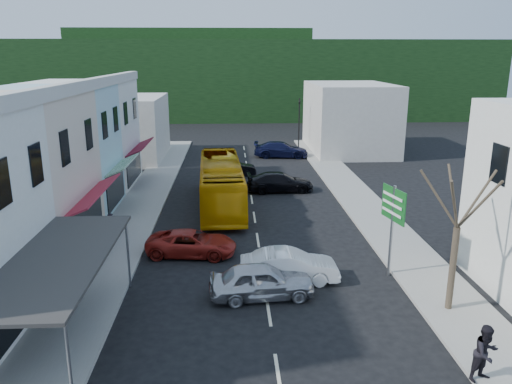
% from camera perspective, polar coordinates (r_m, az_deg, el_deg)
% --- Properties ---
extents(ground, '(120.00, 120.00, 0.00)m').
position_cam_1_polar(ground, '(23.99, 0.73, -8.92)').
color(ground, black).
rests_on(ground, ground).
extents(sidewalk_left, '(3.00, 52.00, 0.15)m').
position_cam_1_polar(sidewalk_left, '(33.84, -13.15, -1.83)').
color(sidewalk_left, gray).
rests_on(sidewalk_left, ground).
extents(sidewalk_right, '(3.00, 52.00, 0.15)m').
position_cam_1_polar(sidewalk_right, '(34.46, 12.21, -1.47)').
color(sidewalk_right, gray).
rests_on(sidewalk_right, ground).
extents(shopfront_row, '(8.25, 30.00, 8.00)m').
position_cam_1_polar(shopfront_row, '(29.60, -24.85, 2.51)').
color(shopfront_row, silver).
rests_on(shopfront_row, ground).
extents(distant_block_left, '(8.00, 10.00, 6.00)m').
position_cam_1_polar(distant_block_left, '(50.42, -15.12, 7.07)').
color(distant_block_left, '#B7B2A8').
rests_on(distant_block_left, ground).
extents(distant_block_right, '(8.00, 12.00, 7.00)m').
position_cam_1_polar(distant_block_right, '(53.65, 10.61, 8.35)').
color(distant_block_right, '#B7B2A8').
rests_on(distant_block_right, ground).
extents(hillside, '(80.00, 26.00, 14.00)m').
position_cam_1_polar(hillside, '(86.95, -3.01, 13.36)').
color(hillside, black).
rests_on(hillside, ground).
extents(bus, '(3.04, 11.70, 3.10)m').
position_cam_1_polar(bus, '(33.34, -4.02, 0.92)').
color(bus, orange).
rests_on(bus, ground).
extents(car_silver, '(4.55, 2.19, 1.40)m').
position_cam_1_polar(car_silver, '(21.21, 0.67, -10.25)').
color(car_silver, silver).
rests_on(car_silver, ground).
extents(car_white, '(4.41, 1.82, 1.40)m').
position_cam_1_polar(car_white, '(22.67, 3.82, -8.52)').
color(car_white, white).
rests_on(car_white, ground).
extents(car_red, '(4.79, 2.43, 1.40)m').
position_cam_1_polar(car_red, '(25.67, -7.37, -5.68)').
color(car_red, maroon).
rests_on(car_red, ground).
extents(car_black_near, '(4.57, 2.03, 1.40)m').
position_cam_1_polar(car_black_near, '(37.18, 2.76, 1.12)').
color(car_black_near, black).
rests_on(car_black_near, ground).
extents(car_black_far, '(4.48, 2.00, 1.40)m').
position_cam_1_polar(car_black_far, '(42.14, -2.73, 2.84)').
color(car_black_far, black).
rests_on(car_black_far, ground).
extents(car_navy_far, '(4.65, 2.23, 1.40)m').
position_cam_1_polar(car_navy_far, '(49.76, 2.88, 4.79)').
color(car_navy_far, black).
rests_on(car_navy_far, ground).
extents(pedestrian_left, '(0.46, 0.64, 1.70)m').
position_cam_1_polar(pedestrian_left, '(27.70, -16.13, -3.91)').
color(pedestrian_left, black).
rests_on(pedestrian_left, sidewalk_left).
extents(pedestrian_right, '(0.81, 0.67, 1.70)m').
position_cam_1_polar(pedestrian_right, '(17.54, 24.76, -16.61)').
color(pedestrian_right, black).
rests_on(pedestrian_right, sidewalk_right).
extents(direction_sign, '(1.02, 2.03, 4.31)m').
position_cam_1_polar(direction_sign, '(23.45, 15.23, -4.40)').
color(direction_sign, '#145920').
rests_on(direction_sign, ground).
extents(street_tree, '(2.26, 2.26, 7.06)m').
position_cam_1_polar(street_tree, '(20.51, 22.00, -3.81)').
color(street_tree, '#372C20').
rests_on(street_tree, ground).
extents(traffic_signal, '(0.67, 1.16, 5.48)m').
position_cam_1_polar(traffic_signal, '(53.35, 4.94, 7.70)').
color(traffic_signal, black).
rests_on(traffic_signal, ground).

